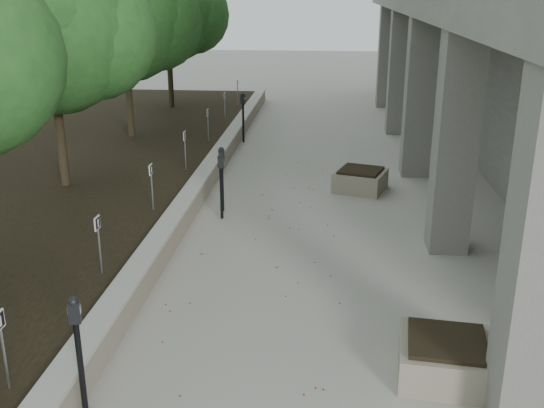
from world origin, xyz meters
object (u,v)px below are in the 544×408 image
at_px(crabapple_tree_4, 125,44).
at_px(parking_meter_5, 243,118).
at_px(crabapple_tree_3, 53,63).
at_px(parking_meter_2, 80,358).
at_px(planter_front, 446,358).
at_px(parking_meter_3, 221,187).
at_px(planter_back, 360,180).
at_px(parking_meter_4, 222,179).
at_px(crabapple_tree_5, 168,32).

xyz_separation_m(crabapple_tree_4, parking_meter_5, (3.25, 1.16, -2.34)).
height_order(crabapple_tree_3, parking_meter_2, crabapple_tree_3).
height_order(parking_meter_5, planter_front, parking_meter_5).
distance_m(parking_meter_3, planter_back, 3.79).
relative_size(crabapple_tree_4, parking_meter_4, 3.76).
xyz_separation_m(parking_meter_4, planter_back, (3.07, 1.80, -0.46)).
height_order(crabapple_tree_3, planter_front, crabapple_tree_3).
relative_size(crabapple_tree_5, parking_meter_2, 3.59).
bearing_deg(crabapple_tree_5, crabapple_tree_4, -90.00).
relative_size(parking_meter_3, planter_front, 1.24).
bearing_deg(planter_back, parking_meter_5, 126.70).
bearing_deg(parking_meter_4, planter_front, -78.14).
distance_m(crabapple_tree_4, parking_meter_5, 4.17).
bearing_deg(parking_meter_2, planter_back, 54.51).
distance_m(crabapple_tree_5, planter_back, 11.23).
relative_size(parking_meter_2, planter_front, 1.33).
height_order(crabapple_tree_4, parking_meter_5, crabapple_tree_4).
xyz_separation_m(parking_meter_5, planter_front, (4.24, -12.38, -0.51)).
bearing_deg(planter_back, crabapple_tree_5, 128.34).
bearing_deg(planter_front, parking_meter_2, -164.75).
bearing_deg(crabapple_tree_4, parking_meter_3, -57.21).
bearing_deg(planter_front, crabapple_tree_5, 114.78).
bearing_deg(crabapple_tree_4, parking_meter_4, -55.41).
distance_m(crabapple_tree_4, planter_back, 8.12).
bearing_deg(crabapple_tree_5, planter_back, -51.66).
bearing_deg(planter_back, crabapple_tree_4, 152.42).
bearing_deg(parking_meter_5, crabapple_tree_3, -98.86).
xyz_separation_m(parking_meter_2, parking_meter_5, (0.00, 13.53, 0.02)).
bearing_deg(planter_back, parking_meter_2, -111.50).
distance_m(parking_meter_4, parking_meter_5, 6.49).
distance_m(parking_meter_2, parking_meter_3, 6.60).
distance_m(parking_meter_5, planter_front, 13.09).
xyz_separation_m(crabapple_tree_3, parking_meter_5, (3.25, 6.16, -2.34)).
bearing_deg(parking_meter_3, parking_meter_2, -114.12).
bearing_deg(planter_back, parking_meter_4, -149.67).
bearing_deg(parking_meter_5, parking_meter_2, -71.04).
height_order(crabapple_tree_3, planter_back, crabapple_tree_3).
bearing_deg(parking_meter_3, planter_front, -75.29).
relative_size(crabapple_tree_3, planter_front, 4.77).
relative_size(crabapple_tree_5, parking_meter_5, 3.48).
xyz_separation_m(crabapple_tree_4, crabapple_tree_5, (0.00, 5.00, 0.00)).
height_order(crabapple_tree_5, parking_meter_3, crabapple_tree_5).
relative_size(parking_meter_2, parking_meter_4, 1.05).
relative_size(parking_meter_3, parking_meter_5, 0.90).
relative_size(crabapple_tree_3, crabapple_tree_4, 1.00).
distance_m(parking_meter_3, parking_meter_4, 0.47).
xyz_separation_m(crabapple_tree_4, planter_back, (6.74, -3.52, -2.86)).
bearing_deg(crabapple_tree_4, planter_back, -27.58).
distance_m(parking_meter_4, planter_front, 7.04).
relative_size(crabapple_tree_5, parking_meter_4, 3.76).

